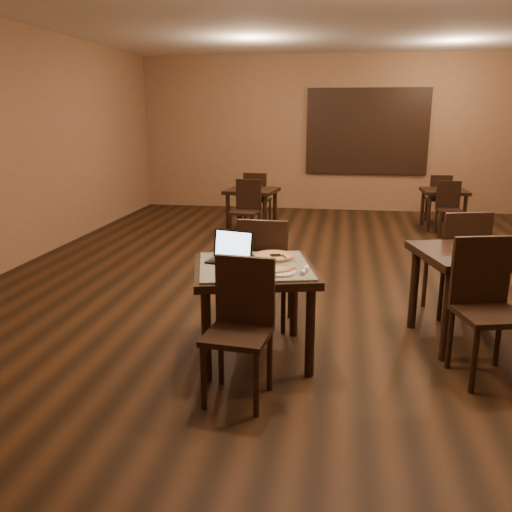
% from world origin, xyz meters
% --- Properties ---
extents(ground, '(10.00, 10.00, 0.00)m').
position_xyz_m(ground, '(0.00, 0.00, 0.00)').
color(ground, black).
rests_on(ground, ground).
extents(wall_back, '(8.00, 0.02, 3.00)m').
position_xyz_m(wall_back, '(0.00, 5.00, 1.50)').
color(wall_back, '#8A6346').
rests_on(wall_back, ground).
extents(wall_front, '(8.00, 0.02, 3.00)m').
position_xyz_m(wall_front, '(0.00, -5.00, 1.50)').
color(wall_front, '#8A6346').
rests_on(wall_front, ground).
extents(wall_left, '(0.02, 10.00, 3.00)m').
position_xyz_m(wall_left, '(-4.00, 0.00, 1.50)').
color(wall_left, '#8A6346').
rests_on(wall_left, ground).
extents(ceiling, '(8.00, 10.00, 0.02)m').
position_xyz_m(ceiling, '(0.00, 0.00, 3.00)').
color(ceiling, silver).
rests_on(ceiling, wall_back).
extents(mural, '(2.34, 0.05, 1.64)m').
position_xyz_m(mural, '(0.50, 4.96, 1.55)').
color(mural, '#265C8E').
rests_on(mural, wall_back).
extents(tiled_table, '(1.12, 1.12, 0.76)m').
position_xyz_m(tiled_table, '(-0.57, -2.03, 0.66)').
color(tiled_table, black).
rests_on(tiled_table, ground).
extents(chair_main_near, '(0.46, 0.46, 0.97)m').
position_xyz_m(chair_main_near, '(-0.56, -2.64, 0.55)').
color(chair_main_near, black).
rests_on(chair_main_near, ground).
extents(chair_main_far, '(0.47, 0.47, 1.02)m').
position_xyz_m(chair_main_far, '(-0.58, -1.42, 0.58)').
color(chair_main_far, black).
rests_on(chair_main_far, ground).
extents(laptop, '(0.39, 0.34, 0.23)m').
position_xyz_m(laptop, '(-0.77, -1.93, 0.82)').
color(laptop, black).
rests_on(laptop, tiled_table).
extents(plate, '(0.24, 0.24, 0.01)m').
position_xyz_m(plate, '(-0.35, -2.21, 0.77)').
color(plate, white).
rests_on(plate, tiled_table).
extents(pizza_slice, '(0.26, 0.26, 0.02)m').
position_xyz_m(pizza_slice, '(-0.35, -2.21, 0.79)').
color(pizza_slice, beige).
rests_on(pizza_slice, plate).
extents(pizza_pan, '(0.39, 0.39, 0.01)m').
position_xyz_m(pizza_pan, '(-0.45, -1.79, 0.77)').
color(pizza_pan, silver).
rests_on(pizza_pan, tiled_table).
extents(pizza_whole, '(0.33, 0.33, 0.02)m').
position_xyz_m(pizza_whole, '(-0.45, -1.79, 0.78)').
color(pizza_whole, beige).
rests_on(pizza_whole, pizza_pan).
extents(spatula, '(0.16, 0.23, 0.01)m').
position_xyz_m(spatula, '(-0.43, -1.81, 0.79)').
color(spatula, silver).
rests_on(spatula, pizza_whole).
extents(napkin_roll, '(0.06, 0.17, 0.04)m').
position_xyz_m(napkin_roll, '(-0.17, -2.17, 0.78)').
color(napkin_roll, white).
rests_on(napkin_roll, tiled_table).
extents(other_table_a, '(0.74, 0.74, 0.66)m').
position_xyz_m(other_table_a, '(1.76, 3.36, 0.55)').
color(other_table_a, black).
rests_on(other_table_a, ground).
extents(other_table_a_chair_near, '(0.39, 0.39, 0.86)m').
position_xyz_m(other_table_a_chair_near, '(1.75, 2.86, 0.48)').
color(other_table_a_chair_near, black).
rests_on(other_table_a_chair_near, ground).
extents(other_table_a_chair_far, '(0.39, 0.39, 0.86)m').
position_xyz_m(other_table_a_chair_far, '(1.76, 3.86, 0.48)').
color(other_table_a_chair_far, black).
rests_on(other_table_a_chair_far, ground).
extents(other_table_b, '(0.86, 0.86, 0.72)m').
position_xyz_m(other_table_b, '(-1.36, 2.55, 0.60)').
color(other_table_b, black).
rests_on(other_table_b, ground).
extents(other_table_b_chair_near, '(0.45, 0.45, 0.93)m').
position_xyz_m(other_table_b_chair_near, '(-1.35, 2.01, 0.52)').
color(other_table_b_chair_near, black).
rests_on(other_table_b_chair_near, ground).
extents(other_table_b_chair_far, '(0.45, 0.45, 0.93)m').
position_xyz_m(other_table_b_chair_far, '(-1.38, 3.09, 0.52)').
color(other_table_b_chair_far, black).
rests_on(other_table_b_chair_far, ground).
extents(other_table_c, '(1.04, 1.04, 0.80)m').
position_xyz_m(other_table_c, '(1.17, -1.45, 0.67)').
color(other_table_c, black).
rests_on(other_table_c, ground).
extents(other_table_c_chair_near, '(0.55, 0.55, 1.04)m').
position_xyz_m(other_table_c_chair_near, '(1.15, -2.06, 0.59)').
color(other_table_c_chair_near, black).
rests_on(other_table_c_chair_near, ground).
extents(other_table_c_chair_far, '(0.55, 0.55, 1.04)m').
position_xyz_m(other_table_c_chair_far, '(1.20, -0.85, 0.59)').
color(other_table_c_chair_far, black).
rests_on(other_table_c_chair_far, ground).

